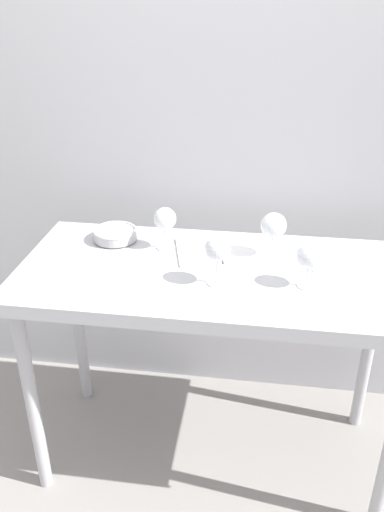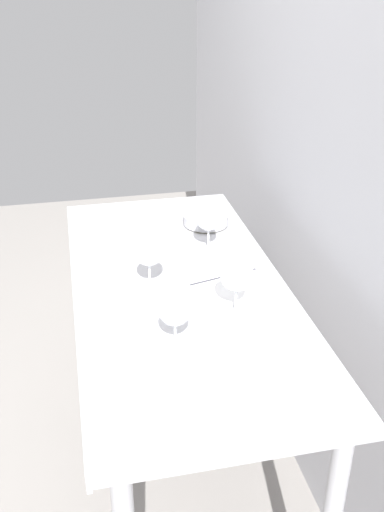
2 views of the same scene
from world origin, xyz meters
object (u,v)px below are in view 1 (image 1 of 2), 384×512
(wine_glass_far_left, at_px, (165,220))
(tasting_bowl, at_px, (115,234))
(wine_glass_near_right, at_px, (309,257))
(wine_glass_near_center, at_px, (218,250))
(open_notebook, at_px, (219,250))
(wine_glass_far_right, at_px, (274,227))
(tasting_sheet_upper, at_px, (326,257))

(wine_glass_far_left, height_order, tasting_bowl, wine_glass_far_left)
(wine_glass_near_right, distance_m, wine_glass_far_left, 0.56)
(wine_glass_near_center, bearing_deg, open_notebook, 94.01)
(wine_glass_near_right, bearing_deg, tasting_bowl, 160.68)
(wine_glass_far_right, bearing_deg, tasting_bowl, 174.56)
(tasting_bowl, bearing_deg, tasting_sheet_upper, -2.48)
(wine_glass_far_right, relative_size, wine_glass_far_left, 1.06)
(wine_glass_far_left, bearing_deg, wine_glass_near_center, -46.88)
(tasting_sheet_upper, bearing_deg, wine_glass_near_right, -120.91)
(wine_glass_far_right, distance_m, open_notebook, 0.23)
(wine_glass_near_right, bearing_deg, wine_glass_near_center, -175.76)
(wine_glass_near_center, distance_m, open_notebook, 0.27)
(open_notebook, bearing_deg, wine_glass_near_right, -48.00)
(wine_glass_far_right, xyz_separation_m, tasting_bowl, (-0.61, 0.06, -0.10))
(wine_glass_near_right, distance_m, wine_glass_near_center, 0.30)
(tasting_sheet_upper, bearing_deg, open_notebook, 170.66)
(wine_glass_far_left, xyz_separation_m, wine_glass_near_center, (0.22, -0.24, 0.01))
(wine_glass_far_left, distance_m, open_notebook, 0.23)
(wine_glass_far_right, relative_size, wine_glass_near_center, 1.00)
(wine_glass_far_left, bearing_deg, tasting_sheet_upper, 0.61)
(open_notebook, xyz_separation_m, tasting_sheet_upper, (0.40, 0.00, -0.00))
(wine_glass_near_center, height_order, tasting_sheet_upper, wine_glass_near_center)
(wine_glass_near_center, height_order, open_notebook, wine_glass_near_center)
(wine_glass_near_right, relative_size, wine_glass_near_center, 0.90)
(tasting_sheet_upper, bearing_deg, wine_glass_far_left, 170.58)
(wine_glass_near_right, xyz_separation_m, wine_glass_far_right, (-0.12, 0.20, 0.01))
(open_notebook, bearing_deg, wine_glass_near_center, -99.66)
(wine_glass_near_center, bearing_deg, wine_glass_far_left, 133.12)
(wine_glass_far_left, relative_size, tasting_bowl, 0.95)
(tasting_sheet_upper, distance_m, tasting_bowl, 0.81)
(tasting_sheet_upper, bearing_deg, tasting_bowl, 167.48)
(wine_glass_far_right, relative_size, tasting_bowl, 1.01)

